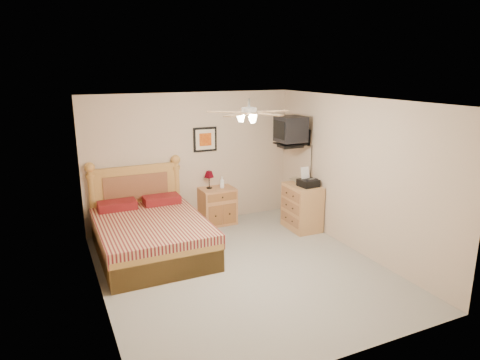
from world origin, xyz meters
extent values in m
plane|color=gray|center=(0.00, 0.00, 0.00)|extent=(4.50, 4.50, 0.00)
cube|color=white|center=(0.00, 0.00, 2.50)|extent=(4.00, 4.50, 0.04)
cube|color=#C7AE92|center=(0.00, 2.25, 1.25)|extent=(4.00, 0.04, 2.50)
cube|color=#C7AE92|center=(0.00, -2.25, 1.25)|extent=(4.00, 0.04, 2.50)
cube|color=#C7AE92|center=(-2.00, 0.00, 1.25)|extent=(0.04, 4.50, 2.50)
cube|color=#C7AE92|center=(2.00, 0.00, 1.25)|extent=(0.04, 4.50, 2.50)
cube|color=#AC6E44|center=(0.41, 2.00, 0.35)|extent=(0.65, 0.49, 0.70)
imported|color=white|center=(0.51, 1.99, 0.81)|extent=(0.11, 0.11, 0.22)
cube|color=black|center=(0.27, 2.23, 1.62)|extent=(0.46, 0.04, 0.46)
cube|color=tan|center=(1.73, 1.07, 0.42)|extent=(0.52, 0.73, 0.85)
imported|color=#BFB69D|center=(1.70, 1.34, 0.86)|extent=(0.27, 0.33, 0.03)
imported|color=gray|center=(1.70, 1.33, 0.89)|extent=(0.25, 0.30, 0.02)
camera|label=1|loc=(-2.49, -5.28, 2.93)|focal=32.00mm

